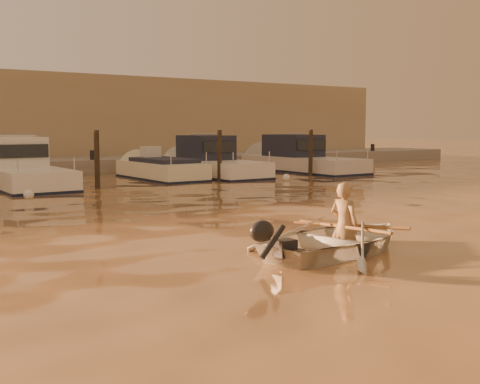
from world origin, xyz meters
TOP-DOWN VIEW (x-y plane):
  - ground_plane at (0.00, 0.00)m, footprint 160.00×160.00m
  - dinghy at (-0.78, 1.30)m, footprint 3.69×2.96m
  - person at (-0.68, 1.32)m, footprint 0.46×0.60m
  - outboard_motor at (-2.24, 0.99)m, footprint 0.96×0.57m
  - oar_port at (-0.53, 1.35)m, footprint 0.90×1.95m
  - oar_starboard at (-0.73, 1.31)m, footprint 0.12×2.10m
  - moored_boat_2 at (-2.21, 16.00)m, footprint 2.19×7.38m
  - moored_boat_3 at (3.38, 16.00)m, footprint 1.91×5.57m
  - moored_boat_4 at (5.87, 16.00)m, footprint 2.18×6.75m
  - moored_boat_5 at (10.90, 16.00)m, footprint 2.31×7.74m
  - piling_2 at (-0.20, 13.80)m, footprint 0.18×0.18m
  - piling_3 at (4.80, 13.80)m, footprint 0.18×0.18m
  - piling_4 at (9.50, 13.80)m, footprint 0.18×0.18m
  - fender_c at (-2.96, 12.22)m, footprint 0.30×0.30m
  - fender_d at (3.99, 13.89)m, footprint 0.30×0.30m
  - fender_e at (7.19, 12.61)m, footprint 0.30×0.30m
  - quay at (0.00, 21.50)m, footprint 52.00×4.00m
  - waterfront_building at (0.00, 27.00)m, footprint 46.00×7.00m

SIDE VIEW (x-z plane):
  - ground_plane at x=0.00m, z-range 0.00..0.00m
  - fender_c at x=-2.96m, z-range -0.05..0.25m
  - fender_d at x=3.99m, z-range -0.05..0.25m
  - fender_e at x=7.19m, z-range -0.05..0.25m
  - quay at x=0.00m, z-range -0.35..0.65m
  - dinghy at x=-0.78m, z-range -0.12..0.56m
  - moored_boat_3 at x=3.38m, z-range -0.25..0.70m
  - outboard_motor at x=-2.24m, z-range -0.07..0.63m
  - oar_port at x=-0.53m, z-range 0.35..0.49m
  - oar_starboard at x=-0.73m, z-range 0.35..0.49m
  - person at x=-0.68m, z-range -0.30..1.18m
  - moored_boat_2 at x=-2.21m, z-range -0.25..1.50m
  - moored_boat_4 at x=5.87m, z-range -0.25..1.50m
  - moored_boat_5 at x=10.90m, z-range -0.25..1.50m
  - piling_2 at x=-0.20m, z-range -0.20..2.00m
  - piling_3 at x=4.80m, z-range -0.20..2.00m
  - piling_4 at x=9.50m, z-range -0.20..2.00m
  - waterfront_building at x=0.00m, z-range 0.00..4.80m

